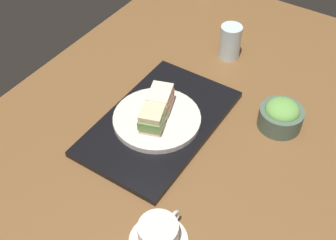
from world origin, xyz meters
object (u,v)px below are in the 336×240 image
sandwich_plate (157,119)px  sandwich_near (160,100)px  drinking_glass (230,42)px  sandwich_far (153,117)px  salad_bowl (281,115)px  coffee_cup (159,234)px

sandwich_plate → sandwich_near: (-2.95, -0.91, 3.79)cm
sandwich_plate → drinking_glass: drinking_glass is taller
sandwich_plate → drinking_glass: size_ratio=2.15×
sandwich_far → salad_bowl: bearing=128.3°
sandwich_far → salad_bowl: (-20.25, 25.64, -2.31)cm
coffee_cup → drinking_glass: bearing=-165.1°
coffee_cup → drinking_glass: 66.43cm
coffee_cup → drinking_glass: size_ratio=1.21×
sandwich_plate → sandwich_far: 4.74cm
sandwich_far → sandwich_plate: bearing=-162.8°
sandwich_far → coffee_cup: bearing=36.3°
sandwich_near → salad_bowl: size_ratio=0.80×
coffee_cup → sandwich_far: bearing=-143.7°
sandwich_plate → drinking_glass: 36.85cm
sandwich_near → sandwich_far: (5.90, 1.83, -0.19)cm
drinking_glass → sandwich_far: bearing=-1.3°
sandwich_plate → sandwich_far: size_ratio=2.36×
coffee_cup → drinking_glass: (-64.14, -17.09, 2.54)cm
sandwich_plate → drinking_glass: bearing=177.1°
salad_bowl → drinking_glass: (-19.40, -24.71, 1.56)cm
sandwich_plate → sandwich_near: sandwich_near is taller
sandwich_near → drinking_glass: drinking_glass is taller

